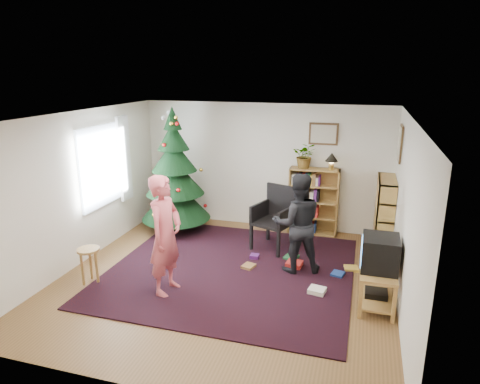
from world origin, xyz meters
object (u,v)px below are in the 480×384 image
(armchair, at_px, (275,214))
(person_standing, at_px, (165,235))
(picture_back, at_px, (324,134))
(picture_right, at_px, (400,143))
(potted_plant, at_px, (305,155))
(christmas_tree, at_px, (175,181))
(person_by_chair, at_px, (297,223))
(bookshelf_right, at_px, (384,213))
(crt_tv, at_px, (380,253))
(stool, at_px, (89,256))
(tv_stand, at_px, (377,284))
(bookshelf_back, at_px, (313,200))
(table_lamp, at_px, (332,158))

(armchair, xyz_separation_m, person_standing, (-1.15, -2.05, 0.26))
(picture_back, distance_m, picture_right, 1.51)
(potted_plant, bearing_deg, christmas_tree, -165.32)
(picture_right, bearing_deg, person_by_chair, -141.99)
(armchair, xyz_separation_m, potted_plant, (0.38, 0.89, 0.93))
(bookshelf_right, bearing_deg, christmas_tree, 93.14)
(crt_tv, distance_m, stool, 4.20)
(picture_right, height_order, bookshelf_right, picture_right)
(picture_back, relative_size, tv_stand, 0.65)
(christmas_tree, height_order, crt_tv, christmas_tree)
(christmas_tree, xyz_separation_m, bookshelf_back, (2.63, 0.64, -0.36))
(christmas_tree, distance_m, bookshelf_back, 2.73)
(person_standing, bearing_deg, bookshelf_back, -24.80)
(crt_tv, relative_size, stool, 0.94)
(bookshelf_back, bearing_deg, picture_back, 50.08)
(crt_tv, xyz_separation_m, table_lamp, (-0.88, 2.49, 0.74))
(picture_right, relative_size, christmas_tree, 0.24)
(picture_right, distance_m, bookshelf_back, 2.02)
(crt_tv, height_order, stool, crt_tv)
(bookshelf_right, bearing_deg, crt_tv, 176.60)
(picture_right, distance_m, stool, 5.26)
(picture_right, bearing_deg, bookshelf_right, 128.61)
(person_standing, bearing_deg, bookshelf_right, -44.62)
(picture_back, relative_size, potted_plant, 1.12)
(picture_back, height_order, tv_stand, picture_back)
(tv_stand, bearing_deg, table_lamp, 109.55)
(crt_tv, xyz_separation_m, stool, (-4.15, -0.54, -0.35))
(person_by_chair, bearing_deg, bookshelf_back, -110.36)
(bookshelf_right, relative_size, potted_plant, 2.65)
(tv_stand, bearing_deg, christmas_tree, 154.13)
(person_standing, bearing_deg, armchair, -23.68)
(crt_tv, bearing_deg, person_by_chair, 148.85)
(picture_right, height_order, stool, picture_right)
(stool, xyz_separation_m, person_standing, (1.24, 0.08, 0.45))
(bookshelf_right, xyz_separation_m, person_standing, (-3.03, -2.52, 0.21))
(bookshelf_right, height_order, person_standing, person_standing)
(picture_right, relative_size, stool, 1.09)
(picture_back, relative_size, stool, 1.00)
(picture_back, height_order, person_standing, picture_back)
(tv_stand, bearing_deg, bookshelf_right, 86.67)
(person_standing, height_order, table_lamp, person_standing)
(potted_plant, bearing_deg, person_standing, -117.38)
(picture_back, height_order, table_lamp, picture_back)
(picture_back, relative_size, person_standing, 0.31)
(person_standing, relative_size, potted_plant, 3.57)
(person_by_chair, height_order, table_lamp, table_lamp)
(picture_right, height_order, armchair, picture_right)
(picture_right, relative_size, person_standing, 0.34)
(person_standing, height_order, person_by_chair, person_standing)
(stool, bearing_deg, crt_tv, 7.40)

